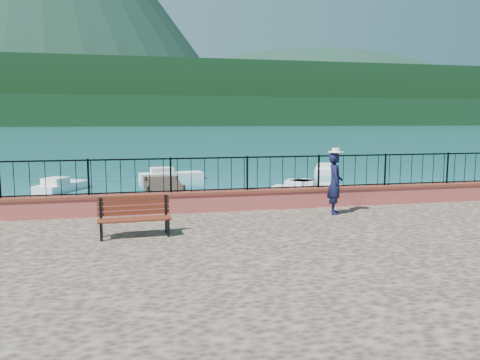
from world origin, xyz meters
name	(u,v)px	position (x,y,z in m)	size (l,w,h in m)	color
ground	(300,294)	(0.00, 0.00, 0.00)	(2000.00, 2000.00, 0.00)	#19596B
parapet	(257,199)	(0.00, 3.70, 1.49)	(28.00, 0.46, 0.58)	#AC4F3E
railing	(257,173)	(0.00, 3.70, 2.25)	(27.00, 0.05, 0.95)	black
dock	(169,200)	(-2.00, 12.00, 0.15)	(2.00, 16.00, 0.30)	#2D231C
far_forest	(139,112)	(0.00, 300.00, 9.00)	(900.00, 60.00, 18.00)	black
foothills	(138,96)	(0.00, 360.00, 22.00)	(900.00, 120.00, 44.00)	black
companion_hill	(312,123)	(220.00, 560.00, 0.00)	(448.00, 384.00, 180.00)	#142D23
park_bench	(135,224)	(-3.51, 1.16, 1.47)	(1.63, 0.62, 0.89)	black
person	(335,183)	(1.93, 2.57, 2.06)	(0.62, 0.41, 1.71)	black
hat	(336,150)	(1.93, 2.57, 2.97)	(0.44, 0.44, 0.12)	white
boat_0	(95,209)	(-5.01, 9.11, 0.40)	(3.38, 1.30, 0.80)	silver
boat_1	(312,188)	(5.19, 12.49, 0.40)	(4.06, 1.30, 0.80)	silver
boat_2	(310,186)	(5.30, 13.06, 0.40)	(3.51, 1.30, 0.80)	silver
boat_3	(62,184)	(-7.37, 17.07, 0.40)	(3.29, 1.30, 0.80)	white
boat_4	(171,173)	(-1.21, 20.85, 0.40)	(4.02, 1.30, 0.80)	silver
boat_5	(325,168)	(9.75, 21.70, 0.40)	(3.33, 1.30, 0.80)	white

